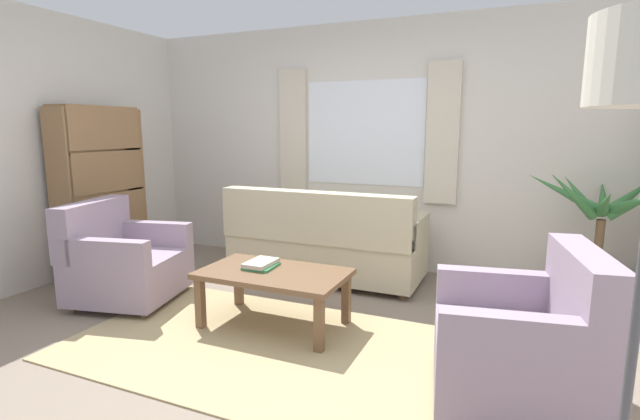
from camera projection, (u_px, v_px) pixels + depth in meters
name	position (u px, v px, depth m)	size (l,w,h in m)	color
ground_plane	(262.00, 346.00, 3.27)	(6.24, 6.24, 0.00)	gray
wall_back	(366.00, 147.00, 5.08)	(5.32, 0.12, 2.60)	silver
window_with_curtains	(364.00, 133.00, 4.98)	(1.98, 0.07, 1.40)	white
area_rug	(262.00, 346.00, 3.27)	(2.67, 1.61, 0.01)	tan
couch	(324.00, 243.00, 4.67)	(1.90, 0.82, 0.92)	#BCB293
armchair_left	(123.00, 261.00, 4.09)	(0.98, 1.00, 0.88)	#998499
armchair_right	(523.00, 341.00, 2.55)	(0.95, 0.97, 0.88)	#998499
coffee_table	(274.00, 278.00, 3.54)	(1.10, 0.64, 0.44)	brown
book_stack_on_table	(261.00, 264.00, 3.62)	(0.23, 0.28, 0.05)	#387F4C
potted_plant	(598.00, 248.00, 3.93)	(1.09, 0.98, 1.21)	#9E6B4C
bookshelf	(105.00, 199.00, 4.82)	(0.30, 0.94, 1.72)	olive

